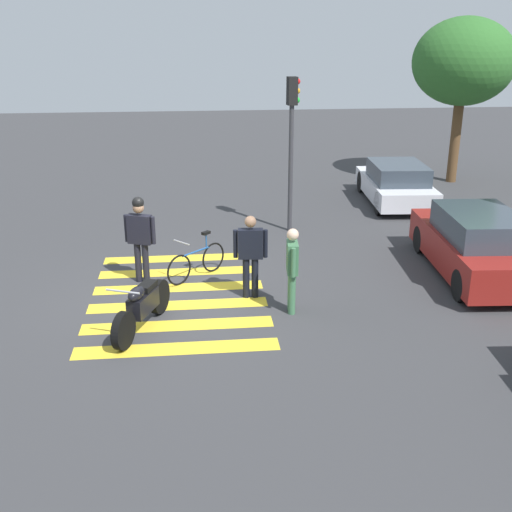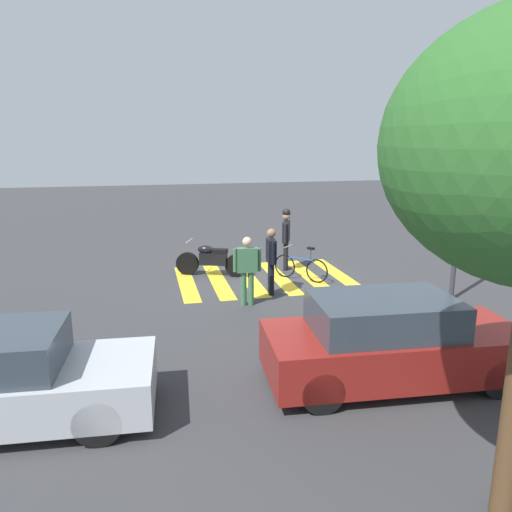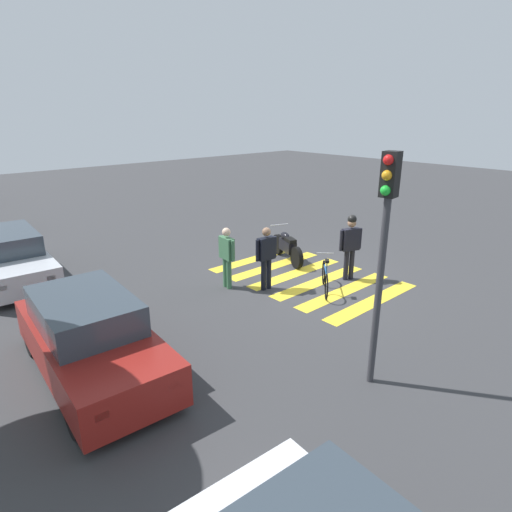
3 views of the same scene
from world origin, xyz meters
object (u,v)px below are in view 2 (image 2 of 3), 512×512
Objects in this scene: police_motorcycle at (212,260)px; officer_by_motorcycle at (271,257)px; leaning_bicycle at (301,267)px; pedestrian_bystander at (247,267)px; car_maroon_wagon at (391,342)px; traffic_light_pole at (462,192)px; officer_on_foot at (286,234)px.

police_motorcycle is 1.19× the size of officer_by_motorcycle.
pedestrian_bystander is at bearing 42.70° from leaning_bicycle.
traffic_light_pole reaches higher than car_maroon_wagon.
car_maroon_wagon is at bearing 109.21° from pedestrian_bystander.
pedestrian_bystander reaches higher than police_motorcycle.
officer_by_motorcycle is 4.90m from traffic_light_pole.
leaning_bicycle is at bearing -137.26° from officer_by_motorcycle.
car_maroon_wagon is at bearing 85.95° from leaning_bicycle.
pedestrian_bystander is at bearing 58.25° from officer_on_foot.
car_maroon_wagon is 5.46m from traffic_light_pole.
officer_on_foot is 3.51m from pedestrian_bystander.
officer_on_foot is at bearing -48.95° from traffic_light_pole.
police_motorcycle is at bearing -74.54° from car_maroon_wagon.
police_motorcycle is 7.44m from car_maroon_wagon.
car_maroon_wagon is 1.08× the size of traffic_light_pole.
officer_by_motorcycle is at bearing -137.36° from pedestrian_bystander.
officer_by_motorcycle is at bearing 42.74° from leaning_bicycle.
officer_on_foot is 0.47× the size of traffic_light_pole.
pedestrian_bystander is at bearing 99.41° from police_motorcycle.
police_motorcycle is 0.47× the size of car_maroon_wagon.
officer_on_foot is at bearing -92.58° from car_maroon_wagon.
police_motorcycle is 2.63m from leaning_bicycle.
officer_on_foot is 1.10× the size of officer_by_motorcycle.
officer_on_foot reaches higher than leaning_bicycle.
officer_by_motorcycle is (-1.25, 2.10, 0.53)m from police_motorcycle.
traffic_light_pole is (-3.16, 2.57, 2.36)m from leaning_bicycle.
officer_on_foot reaches higher than police_motorcycle.
police_motorcycle is at bearing -22.96° from leaning_bicycle.
leaning_bicycle is 0.32× the size of traffic_light_pole.
traffic_light_pole is at bearing 171.42° from pedestrian_bystander.
police_motorcycle is at bearing -59.19° from officer_by_motorcycle.
leaning_bicycle is 0.74× the size of officer_by_motorcycle.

